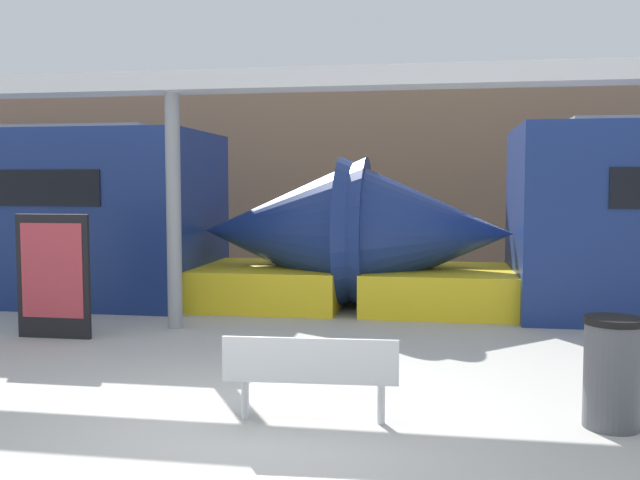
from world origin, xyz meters
The scene contains 7 objects.
ground_plane centered at (0.00, 0.00, 0.00)m, with size 60.00×60.00×0.00m, color #B2AFA8.
station_wall centered at (0.00, 11.97, 2.50)m, with size 56.00×0.20×5.00m, color #937051.
bench_near centered at (0.54, 0.33, 0.49)m, with size 1.57×0.53×0.80m.
trash_bin centered at (3.17, 0.67, 0.49)m, with size 0.51×0.51×0.98m.
poster_board centered at (-3.64, 3.28, 0.88)m, with size 1.07×0.07×1.74m.
support_column_near centered at (-2.23, 4.25, 1.74)m, with size 0.22×0.22×3.49m, color gray.
canopy_beam centered at (-2.23, 4.25, 3.63)m, with size 28.00×0.60×0.28m, color silver.
Camera 1 is at (1.64, -5.80, 2.13)m, focal length 40.00 mm.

